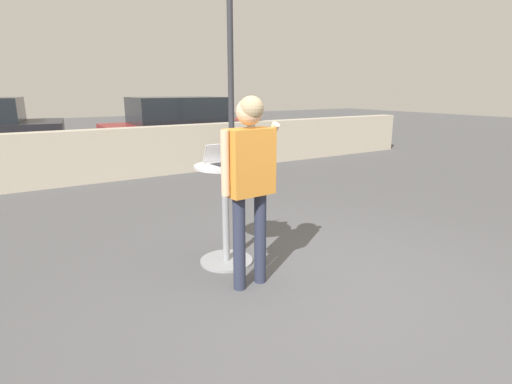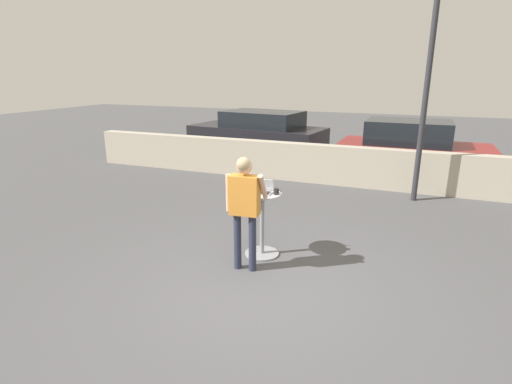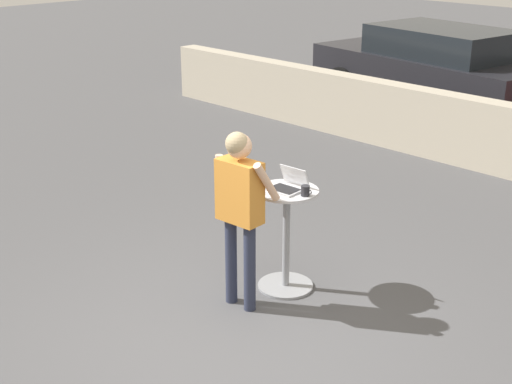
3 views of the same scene
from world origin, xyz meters
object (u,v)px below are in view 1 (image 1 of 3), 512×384
cafe_table (226,211)px  parked_car_further_down (183,128)px  standing_person (250,169)px  laptop (224,161)px  coffee_mug (244,158)px  street_lamp (230,22)px

cafe_table → parked_car_further_down: bearing=71.6°
parked_car_further_down → standing_person: bearing=-107.3°
laptop → parked_car_further_down: bearing=71.6°
cafe_table → laptop: (-0.00, 0.01, 0.52)m
cafe_table → coffee_mug: 0.57m
standing_person → street_lamp: bearing=63.1°
cafe_table → street_lamp: (2.21, 3.91, 2.45)m
cafe_table → laptop: laptop is taller
street_lamp → parked_car_further_down: bearing=94.0°
parked_car_further_down → street_lamp: (0.16, -2.27, 2.22)m
coffee_mug → standing_person: bearing=-116.4°
street_lamp → coffee_mug: bearing=-116.9°
standing_person → cafe_table: bearing=84.4°
coffee_mug → standing_person: 0.63m
cafe_table → street_lamp: street_lamp is taller
parked_car_further_down → cafe_table: bearing=-108.4°
laptop → street_lamp: bearing=60.4°
coffee_mug → cafe_table: bearing=-179.3°
laptop → street_lamp: (2.21, 3.90, 1.93)m
laptop → coffee_mug: laptop is taller
parked_car_further_down → street_lamp: size_ratio=0.85×
laptop → standing_person: bearing=-95.1°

